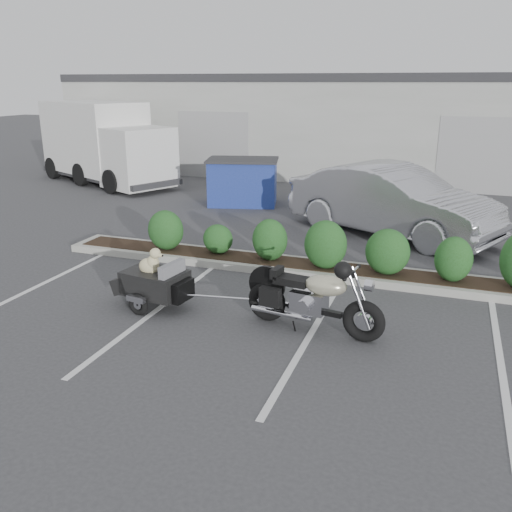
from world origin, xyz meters
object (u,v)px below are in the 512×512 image
(pet_trailer, at_px, (154,282))
(dumpster, at_px, (243,181))
(motorcycle, at_px, (313,299))
(delivery_truck, at_px, (105,145))
(sedan, at_px, (392,201))

(pet_trailer, xyz_separation_m, dumpster, (-1.51, 8.18, 0.27))
(motorcycle, height_order, pet_trailer, motorcycle)
(dumpster, distance_m, delivery_truck, 6.54)
(motorcycle, relative_size, sedan, 0.43)
(dumpster, bearing_deg, motorcycle, -77.27)
(motorcycle, height_order, delivery_truck, delivery_truck)
(sedan, height_order, delivery_truck, delivery_truck)
(delivery_truck, bearing_deg, dumpster, 8.68)
(dumpster, bearing_deg, delivery_truck, 148.85)
(pet_trailer, relative_size, dumpster, 0.74)
(pet_trailer, xyz_separation_m, delivery_truck, (-7.75, 9.99, 0.98))
(motorcycle, relative_size, pet_trailer, 1.24)
(motorcycle, xyz_separation_m, delivery_truck, (-10.53, 10.02, 0.92))
(motorcycle, xyz_separation_m, dumpster, (-4.29, 8.20, 0.20))
(pet_trailer, bearing_deg, dumpster, 108.87)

